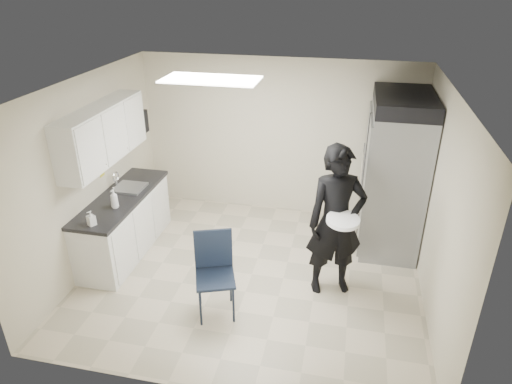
% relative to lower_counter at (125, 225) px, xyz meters
% --- Properties ---
extents(floor, '(4.50, 4.50, 0.00)m').
position_rel_lower_counter_xyz_m(floor, '(1.95, -0.20, -0.43)').
color(floor, '#B9AB91').
rests_on(floor, ground).
extents(ceiling, '(4.50, 4.50, 0.00)m').
position_rel_lower_counter_xyz_m(ceiling, '(1.95, -0.20, 2.17)').
color(ceiling, silver).
rests_on(ceiling, back_wall).
extents(back_wall, '(4.50, 0.00, 4.50)m').
position_rel_lower_counter_xyz_m(back_wall, '(1.95, 1.80, 0.87)').
color(back_wall, '#C0B69E').
rests_on(back_wall, floor).
extents(left_wall, '(0.00, 4.00, 4.00)m').
position_rel_lower_counter_xyz_m(left_wall, '(-0.30, -0.20, 0.87)').
color(left_wall, '#C0B69E').
rests_on(left_wall, floor).
extents(right_wall, '(0.00, 4.00, 4.00)m').
position_rel_lower_counter_xyz_m(right_wall, '(4.20, -0.20, 0.87)').
color(right_wall, '#C0B69E').
rests_on(right_wall, floor).
extents(ceiling_panel, '(1.20, 0.60, 0.02)m').
position_rel_lower_counter_xyz_m(ceiling_panel, '(1.35, 0.20, 2.14)').
color(ceiling_panel, white).
rests_on(ceiling_panel, ceiling).
extents(lower_counter, '(0.60, 1.90, 0.86)m').
position_rel_lower_counter_xyz_m(lower_counter, '(0.00, 0.00, 0.00)').
color(lower_counter, silver).
rests_on(lower_counter, floor).
extents(countertop, '(0.64, 1.95, 0.05)m').
position_rel_lower_counter_xyz_m(countertop, '(0.00, 0.00, 0.46)').
color(countertop, black).
rests_on(countertop, lower_counter).
extents(sink, '(0.42, 0.40, 0.14)m').
position_rel_lower_counter_xyz_m(sink, '(0.02, 0.25, 0.44)').
color(sink, gray).
rests_on(sink, countertop).
extents(faucet, '(0.02, 0.02, 0.24)m').
position_rel_lower_counter_xyz_m(faucet, '(-0.18, 0.25, 0.59)').
color(faucet, silver).
rests_on(faucet, countertop).
extents(upper_cabinets, '(0.35, 1.80, 0.75)m').
position_rel_lower_counter_xyz_m(upper_cabinets, '(-0.13, 0.00, 1.40)').
color(upper_cabinets, silver).
rests_on(upper_cabinets, left_wall).
extents(towel_dispenser, '(0.22, 0.30, 0.35)m').
position_rel_lower_counter_xyz_m(towel_dispenser, '(-0.19, 1.15, 1.19)').
color(towel_dispenser, black).
rests_on(towel_dispenser, left_wall).
extents(notice_sticker_left, '(0.00, 0.12, 0.07)m').
position_rel_lower_counter_xyz_m(notice_sticker_left, '(-0.29, -0.10, 0.79)').
color(notice_sticker_left, yellow).
rests_on(notice_sticker_left, left_wall).
extents(notice_sticker_right, '(0.00, 0.12, 0.07)m').
position_rel_lower_counter_xyz_m(notice_sticker_right, '(-0.29, 0.10, 0.75)').
color(notice_sticker_right, yellow).
rests_on(notice_sticker_right, left_wall).
extents(commercial_fridge, '(0.80, 1.35, 2.10)m').
position_rel_lower_counter_xyz_m(commercial_fridge, '(3.78, 1.07, 0.62)').
color(commercial_fridge, gray).
rests_on(commercial_fridge, floor).
extents(fridge_compressor, '(0.80, 1.35, 0.20)m').
position_rel_lower_counter_xyz_m(fridge_compressor, '(3.78, 1.07, 1.77)').
color(fridge_compressor, black).
rests_on(fridge_compressor, commercial_fridge).
extents(folding_chair, '(0.58, 0.58, 1.02)m').
position_rel_lower_counter_xyz_m(folding_chair, '(1.70, -1.05, 0.08)').
color(folding_chair, black).
rests_on(folding_chair, floor).
extents(man_tuxedo, '(0.85, 0.70, 1.99)m').
position_rel_lower_counter_xyz_m(man_tuxedo, '(3.03, -0.25, 0.57)').
color(man_tuxedo, black).
rests_on(man_tuxedo, floor).
extents(bucket_lid, '(0.50, 0.50, 0.05)m').
position_rel_lower_counter_xyz_m(bucket_lid, '(3.11, -0.49, 0.73)').
color(bucket_lid, white).
rests_on(bucket_lid, man_tuxedo).
extents(soap_bottle_a, '(0.11, 0.11, 0.26)m').
position_rel_lower_counter_xyz_m(soap_bottle_a, '(0.10, -0.33, 0.61)').
color(soap_bottle_a, white).
rests_on(soap_bottle_a, countertop).
extents(soap_bottle_b, '(0.12, 0.12, 0.20)m').
position_rel_lower_counter_xyz_m(soap_bottle_b, '(0.04, -0.82, 0.58)').
color(soap_bottle_b, '#B2B5BF').
rests_on(soap_bottle_b, countertop).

